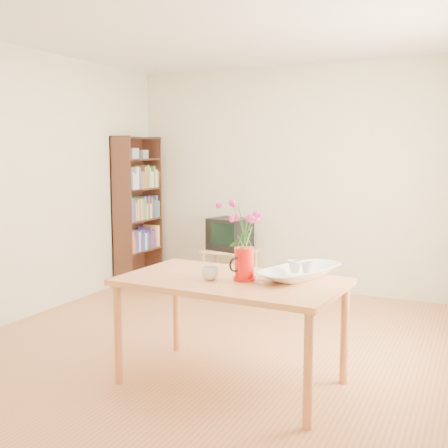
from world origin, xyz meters
The scene contains 11 objects.
room centered at (0.03, 0.00, 1.30)m, with size 4.50×4.50×4.50m.
table centered at (0.47, -0.59, 0.68)m, with size 1.56×0.95×0.75m.
tv_stand centered at (-0.70, 1.97, 0.39)m, with size 0.60×0.45×0.46m.
bookshelf centered at (-1.85, 1.75, 0.84)m, with size 0.28×0.70×1.80m.
pitcher centered at (0.56, -0.58, 0.85)m, with size 0.15×0.22×0.23m.
flowers centered at (0.56, -0.59, 1.15)m, with size 0.26×0.26×0.37m, color #F439A3, non-canonical shape.
mug centered at (0.35, -0.67, 0.79)m, with size 0.11×0.11×0.09m, color white.
bowl centered at (0.89, -0.37, 0.97)m, with size 0.47×0.47×0.45m, color white.
teacup_a centered at (0.85, -0.37, 0.93)m, with size 0.08×0.08×0.07m, color white.
teacup_b centered at (0.93, -0.35, 0.93)m, with size 0.07×0.07×0.07m, color white.
television centered at (-0.70, 1.98, 0.65)m, with size 0.51×0.49×0.37m.
Camera 1 is at (2.02, -4.03, 1.62)m, focal length 45.00 mm.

